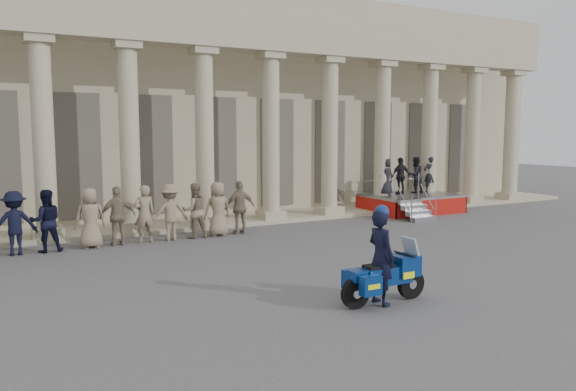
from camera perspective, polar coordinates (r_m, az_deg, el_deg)
The scene contains 5 objects.
ground at distance 12.54m, azimuth -1.03°, elevation -9.28°, with size 90.00×90.00×0.00m, color #4C4C4F.
building at distance 26.07m, azimuth -16.45°, elevation 8.69°, with size 40.00×12.50×9.00m.
reviewing_stand at distance 24.28m, azimuth 12.17°, elevation 1.04°, with size 3.80×3.75×2.33m.
motorcycle at distance 11.44m, azimuth 9.82°, elevation -8.06°, with size 2.00×0.82×1.29m.
rider at distance 11.27m, azimuth 9.42°, elevation -6.03°, with size 0.46×0.69×1.99m.
Camera 1 is at (-5.60, -10.69, 3.42)m, focal length 35.00 mm.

